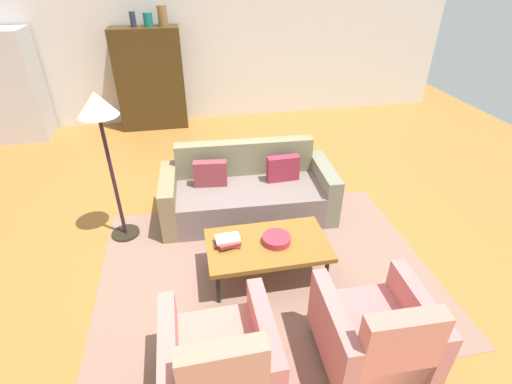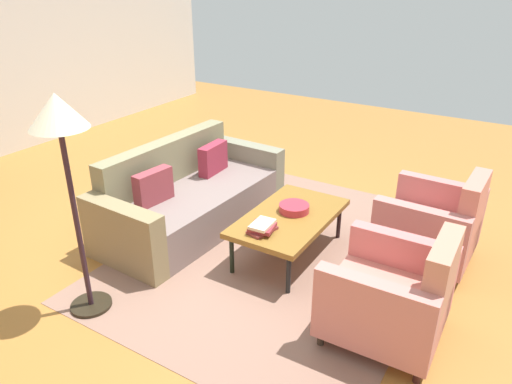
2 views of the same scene
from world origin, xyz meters
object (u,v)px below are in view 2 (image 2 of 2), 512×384
object	(u,v)px
armchair_right	(435,227)
coffee_table	(289,219)
armchair_left	(396,298)
floor_lamp	(61,133)
couch	(188,198)
book_stack	(262,227)
fruit_bowl	(294,208)

from	to	relation	value
armchair_right	coffee_table	bearing A→B (deg)	118.79
armchair_left	floor_lamp	bearing A→B (deg)	112.19
couch	book_stack	distance (m)	1.21
couch	armchair_right	world-z (taller)	armchair_right
armchair_left	floor_lamp	world-z (taller)	floor_lamp
couch	floor_lamp	bearing A→B (deg)	10.49
armchair_left	armchair_right	bearing A→B (deg)	-0.89
coffee_table	armchair_right	bearing A→B (deg)	-62.85
armchair_right	book_stack	world-z (taller)	armchair_right
coffee_table	book_stack	size ratio (longest dim) A/B	4.25
coffee_table	armchair_left	distance (m)	1.31
coffee_table	fruit_bowl	size ratio (longest dim) A/B	4.29
armchair_left	floor_lamp	distance (m)	2.57
armchair_right	book_stack	size ratio (longest dim) A/B	3.12
book_stack	armchair_left	bearing A→B (deg)	-99.88
couch	fruit_bowl	distance (m)	1.20
coffee_table	armchair_right	size ratio (longest dim) A/B	1.36
coffee_table	couch	bearing A→B (deg)	89.82
armchair_left	armchair_right	distance (m)	1.20
fruit_bowl	armchair_left	bearing A→B (deg)	-120.55
couch	fruit_bowl	world-z (taller)	couch
couch	armchair_left	distance (m)	2.43
armchair_left	fruit_bowl	distance (m)	1.36
armchair_right	floor_lamp	distance (m)	3.20
armchair_left	couch	bearing A→B (deg)	74.74
couch	floor_lamp	size ratio (longest dim) A/B	1.24
coffee_table	armchair_right	world-z (taller)	armchair_right
coffee_table	armchair_left	xyz separation A→B (m)	(-0.60, -1.17, -0.03)
floor_lamp	fruit_bowl	bearing A→B (deg)	-31.29
armchair_left	book_stack	xyz separation A→B (m)	(0.21, 1.22, 0.11)
floor_lamp	book_stack	bearing A→B (deg)	-39.11
armchair_left	floor_lamp	xyz separation A→B (m)	(-0.91, 2.14, 1.10)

